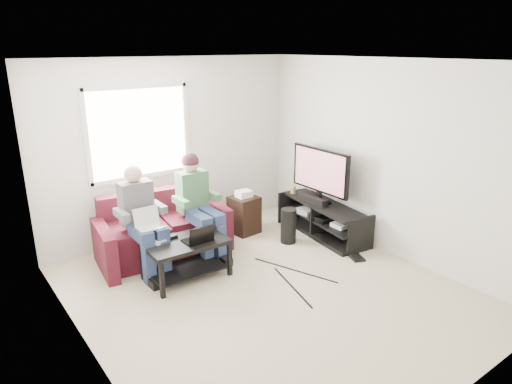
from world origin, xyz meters
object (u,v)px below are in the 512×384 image
(sofa, at_px, (163,232))
(end_table, at_px, (244,214))
(tv_stand, at_px, (323,221))
(subwoofer, at_px, (288,226))
(coffee_table, at_px, (186,251))
(tv, at_px, (320,172))

(sofa, relative_size, end_table, 2.82)
(tv_stand, height_order, subwoofer, subwoofer)
(tv_stand, distance_m, subwoofer, 0.60)
(subwoofer, xyz_separation_m, end_table, (-0.30, 0.69, 0.04))
(coffee_table, distance_m, tv, 2.36)
(sofa, relative_size, tv, 1.72)
(tv, xyz_separation_m, end_table, (-0.89, 0.69, -0.67))
(coffee_table, bearing_deg, sofa, 84.86)
(tv, bearing_deg, tv_stand, -88.53)
(sofa, distance_m, end_table, 1.32)
(sofa, distance_m, tv, 2.42)
(end_table, bearing_deg, subwoofer, -66.43)
(tv, xyz_separation_m, subwoofer, (-0.59, 0.01, -0.71))
(tv_stand, bearing_deg, sofa, 158.97)
(tv, distance_m, subwoofer, 0.92)
(coffee_table, relative_size, subwoofer, 1.94)
(tv_stand, xyz_separation_m, subwoofer, (-0.59, 0.11, 0.03))
(coffee_table, relative_size, tv_stand, 0.62)
(end_table, bearing_deg, sofa, 177.59)
(coffee_table, height_order, tv, tv)
(coffee_table, bearing_deg, tv, 1.23)
(coffee_table, xyz_separation_m, tv, (2.28, 0.05, 0.61))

